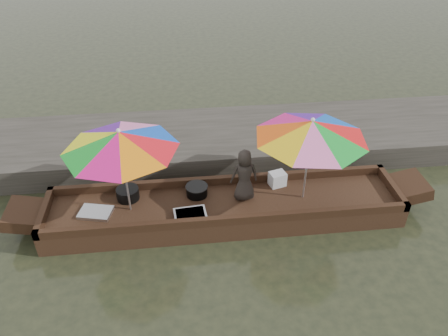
{
  "coord_description": "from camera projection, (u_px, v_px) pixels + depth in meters",
  "views": [
    {
      "loc": [
        -0.67,
        -5.78,
        5.1
      ],
      "look_at": [
        0.0,
        0.1,
        1.0
      ],
      "focal_mm": 35.0,
      "sensor_mm": 36.0,
      "label": 1
    }
  ],
  "objects": [
    {
      "name": "dock",
      "position": [
        213.0,
        141.0,
        9.34
      ],
      "size": [
        22.0,
        2.2,
        0.5
      ],
      "primitive_type": "cube",
      "color": "#2D2B26",
      "rests_on": "ground"
    },
    {
      "name": "boat_hull",
      "position": [
        225.0,
        210.0,
        7.59
      ],
      "size": [
        6.08,
        1.2,
        0.35
      ],
      "primitive_type": "cube",
      "color": "black",
      "rests_on": "water"
    },
    {
      "name": "vendor",
      "position": [
        244.0,
        175.0,
        7.33
      ],
      "size": [
        0.49,
        0.33,
        0.96
      ],
      "primitive_type": "imported",
      "rotation": [
        0.0,
        0.0,
        3.19
      ],
      "color": "#2C2723",
      "rests_on": "boat_hull"
    },
    {
      "name": "supply_bag",
      "position": [
        277.0,
        179.0,
        7.83
      ],
      "size": [
        0.33,
        0.29,
        0.26
      ],
      "primitive_type": "cube",
      "rotation": [
        0.0,
        0.0,
        0.27
      ],
      "color": "silver",
      "rests_on": "boat_hull"
    },
    {
      "name": "umbrella_stern",
      "position": [
        308.0,
        160.0,
        7.18
      ],
      "size": [
        2.21,
        2.21,
        1.55
      ],
      "primitive_type": null,
      "rotation": [
        0.0,
        0.0,
        0.23
      ],
      "color": "blue",
      "rests_on": "boat_hull"
    },
    {
      "name": "charcoal_grill",
      "position": [
        197.0,
        191.0,
        7.62
      ],
      "size": [
        0.37,
        0.37,
        0.17
      ],
      "primitive_type": "cylinder",
      "color": "black",
      "rests_on": "boat_hull"
    },
    {
      "name": "tray_scallop",
      "position": [
        96.0,
        213.0,
        7.22
      ],
      "size": [
        0.6,
        0.48,
        0.06
      ],
      "primitive_type": "cube",
      "rotation": [
        0.0,
        0.0,
        -0.24
      ],
      "color": "silver",
      "rests_on": "boat_hull"
    },
    {
      "name": "cooking_pot",
      "position": [
        128.0,
        194.0,
        7.52
      ],
      "size": [
        0.39,
        0.39,
        0.2
      ],
      "primitive_type": "cylinder",
      "color": "black",
      "rests_on": "boat_hull"
    },
    {
      "name": "tray_crayfish",
      "position": [
        190.0,
        215.0,
        7.14
      ],
      "size": [
        0.56,
        0.41,
        0.09
      ],
      "primitive_type": "cube",
      "rotation": [
        0.0,
        0.0,
        0.09
      ],
      "color": "silver",
      "rests_on": "boat_hull"
    },
    {
      "name": "water",
      "position": [
        225.0,
        218.0,
        7.69
      ],
      "size": [
        80.0,
        80.0,
        0.0
      ],
      "primitive_type": "plane",
      "color": "black",
      "rests_on": "ground"
    },
    {
      "name": "umbrella_bow",
      "position": [
        125.0,
        172.0,
        6.9
      ],
      "size": [
        1.96,
        1.96,
        1.55
      ],
      "primitive_type": null,
      "rotation": [
        0.0,
        0.0,
        0.09
      ],
      "color": "blue",
      "rests_on": "boat_hull"
    }
  ]
}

